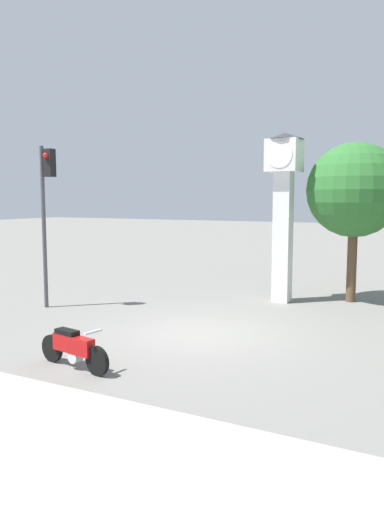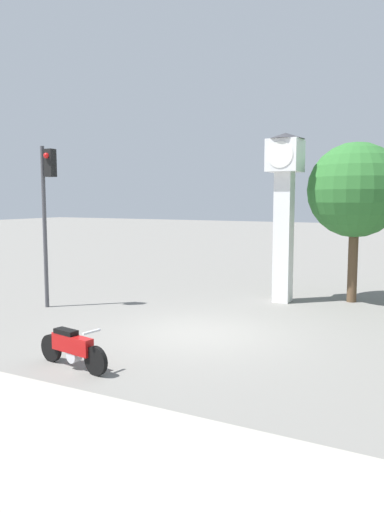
{
  "view_description": "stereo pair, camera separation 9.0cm",
  "coord_description": "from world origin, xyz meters",
  "px_view_note": "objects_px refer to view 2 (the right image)",
  "views": [
    {
      "loc": [
        5.29,
        -10.56,
        3.23
      ],
      "look_at": [
        -0.73,
        0.96,
        1.76
      ],
      "focal_mm": 35.0,
      "sensor_mm": 36.0,
      "label": 1
    },
    {
      "loc": [
        5.37,
        -10.52,
        3.23
      ],
      "look_at": [
        -0.73,
        0.96,
        1.76
      ],
      "focal_mm": 35.0,
      "sensor_mm": 36.0,
      "label": 2
    }
  ],
  "objects_px": {
    "clock_tower": "(284,192)",
    "street_tree": "(355,191)",
    "traffic_light": "(47,198)",
    "motorcycle": "(72,348)"
  },
  "relations": [
    {
      "from": "traffic_light",
      "to": "street_tree",
      "type": "bearing_deg",
      "value": 33.07
    },
    {
      "from": "clock_tower",
      "to": "traffic_light",
      "type": "height_order",
      "value": "clock_tower"
    },
    {
      "from": "motorcycle",
      "to": "traffic_light",
      "type": "height_order",
      "value": "traffic_light"
    },
    {
      "from": "motorcycle",
      "to": "traffic_light",
      "type": "relative_size",
      "value": 0.39
    },
    {
      "from": "street_tree",
      "to": "traffic_light",
      "type": "bearing_deg",
      "value": -146.93
    },
    {
      "from": "motorcycle",
      "to": "traffic_light",
      "type": "xyz_separation_m",
      "value": [
        -4.3,
        3.89,
        2.87
      ]
    },
    {
      "from": "traffic_light",
      "to": "clock_tower",
      "type": "bearing_deg",
      "value": 34.71
    },
    {
      "from": "motorcycle",
      "to": "street_tree",
      "type": "xyz_separation_m",
      "value": [
        3.58,
        9.02,
        3.12
      ]
    },
    {
      "from": "traffic_light",
      "to": "street_tree",
      "type": "distance_m",
      "value": 9.4
    },
    {
      "from": "clock_tower",
      "to": "street_tree",
      "type": "height_order",
      "value": "clock_tower"
    }
  ]
}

